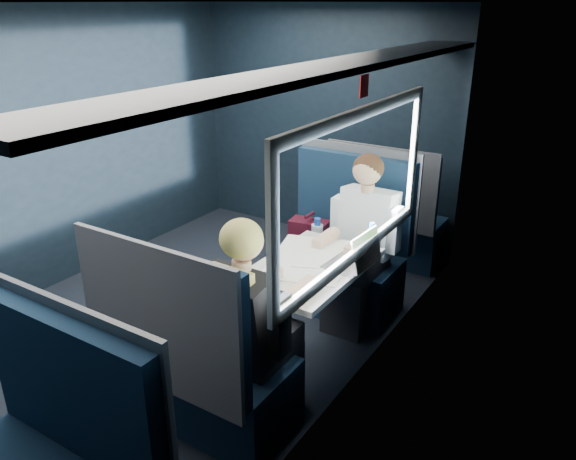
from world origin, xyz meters
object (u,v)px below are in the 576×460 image
Objects in this scene: bottle_small at (371,241)px; table at (305,275)px; woman at (249,318)px; cup at (375,245)px; seat_bay_far at (197,367)px; man at (362,234)px; seat_bay_near at (340,255)px; laptop at (357,257)px; seat_row_front at (386,221)px.

table is at bearing -131.17° from bottle_small.
woman reaches higher than cup.
table is 0.93m from seat_bay_far.
seat_bay_near is at bearing 146.22° from man.
seat_bay_near reaches higher than cup.
table is at bearing -153.38° from laptop.
table is 2.98× the size of laptop.
woman is at bearing -80.65° from seat_bay_near.
laptop is (0.49, -0.73, 0.39)m from seat_bay_near.
seat_bay_near is 5.31× the size of bottle_small.
table is 0.49m from bottle_small.
table is 0.76× the size of man.
seat_bay_far is at bearing -101.78° from table.
seat_bay_near reaches higher than bottle_small.
seat_bay_far is 0.95× the size of woman.
table is at bearing -84.20° from seat_row_front.
man is at bearing -33.78° from seat_bay_near.
bottle_small is at bearing -90.00° from cup.
seat_bay_near is at bearing 102.44° from table.
bottle_small is (0.23, -0.36, 0.13)m from man.
laptop is (0.48, -1.65, 0.40)m from seat_row_front.
seat_bay_near and seat_bay_far have the same top height.
seat_row_front is at bearing 102.83° from man.
laptop is at bearing 26.62° from table.
seat_row_front is 1.59m from bottle_small.
bottle_small is (0.30, 0.34, 0.18)m from table.
cup is at bearing -70.75° from seat_row_front.
table is 0.70m from man.
table is 0.86× the size of seat_row_front.
table is 0.79× the size of seat_bay_near.
laptop is 1.41× the size of bottle_small.
seat_bay_far is 0.95× the size of man.
table is 0.76× the size of woman.
woman reaches higher than seat_row_front.
woman is (0.26, -1.58, 0.31)m from seat_bay_near.
cup is at bearing -42.60° from seat_bay_near.
woman reaches higher than bottle_small.
seat_bay_near is 0.43m from man.
man is 3.94× the size of laptop.
seat_bay_near is 0.76m from cup.
man is (0.25, -1.10, 0.31)m from seat_row_front.
seat_bay_near is 0.84m from bottle_small.
seat_bay_far is at bearing -99.03° from man.
bottle_small is 0.10m from cup.
seat_bay_near reaches higher than laptop.
laptop reaches higher than table.
woman is at bearing -101.51° from cup.
woman is 14.48× the size of cup.
table is at bearing -77.56° from seat_bay_near.
seat_bay_far reaches higher than table.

